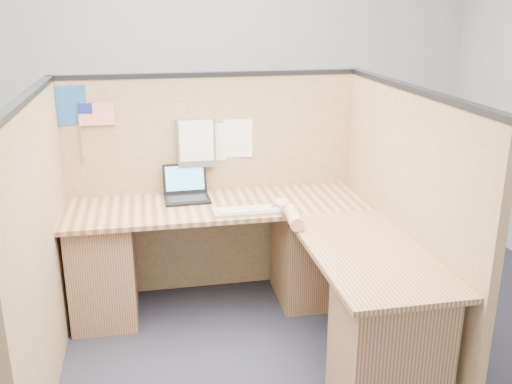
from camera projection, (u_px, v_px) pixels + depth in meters
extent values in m
plane|color=black|center=(237.00, 363.00, 3.26)|extent=(5.00, 5.00, 0.00)
plane|color=#96999B|center=(193.00, 71.00, 4.91)|extent=(5.00, 0.00, 5.00)
cube|color=olive|center=(212.00, 186.00, 3.95)|extent=(2.05, 0.05, 1.50)
cube|color=#232328|center=(210.00, 74.00, 3.71)|extent=(2.05, 0.06, 0.03)
cube|color=olive|center=(40.00, 249.00, 2.93)|extent=(0.05, 1.80, 1.50)
cube|color=#232328|center=(21.00, 101.00, 2.69)|extent=(0.06, 1.80, 0.03)
cube|color=olive|center=(403.00, 222.00, 3.30)|extent=(0.05, 1.80, 1.50)
cube|color=#232328|center=(414.00, 89.00, 3.06)|extent=(0.06, 1.80, 0.03)
cube|color=brown|center=(219.00, 206.00, 3.66)|extent=(1.95, 0.60, 0.03)
cube|color=brown|center=(369.00, 253.00, 2.97)|extent=(0.60, 1.15, 0.03)
cube|color=brown|center=(103.00, 268.00, 3.64)|extent=(0.40, 0.50, 0.70)
cube|color=brown|center=(307.00, 251.00, 3.88)|extent=(0.40, 0.50, 0.70)
cube|color=brown|center=(389.00, 348.00, 2.78)|extent=(0.50, 0.40, 0.70)
cube|color=black|center=(187.00, 199.00, 3.72)|extent=(0.30, 0.23, 0.02)
cube|color=black|center=(185.00, 178.00, 3.81)|extent=(0.29, 0.07, 0.20)
cube|color=teal|center=(185.00, 178.00, 3.80)|extent=(0.26, 0.05, 0.16)
cube|color=#9E947B|center=(248.00, 211.00, 3.49)|extent=(0.42, 0.14, 0.02)
cube|color=silver|center=(248.00, 209.00, 3.49)|extent=(0.38, 0.12, 0.01)
ellipsoid|color=silver|center=(282.00, 207.00, 3.53)|extent=(0.14, 0.10, 0.05)
ellipsoid|color=tan|center=(282.00, 203.00, 3.51)|extent=(0.10, 0.12, 0.06)
cylinder|color=tan|center=(285.00, 208.00, 3.47)|extent=(0.07, 0.06, 0.07)
cylinder|color=tan|center=(293.00, 217.00, 3.32)|extent=(0.11, 0.30, 0.09)
cube|color=#1E528C|center=(71.00, 105.00, 3.58)|extent=(0.19, 0.01, 0.25)
cylinder|color=olive|center=(80.00, 134.00, 3.63)|extent=(0.01, 0.01, 0.39)
cube|color=red|center=(96.00, 114.00, 3.61)|extent=(0.22, 0.00, 0.14)
cube|color=navy|center=(85.00, 108.00, 3.58)|extent=(0.09, 0.00, 0.07)
cube|color=slate|center=(196.00, 143.00, 3.78)|extent=(0.25, 0.05, 0.32)
cube|color=white|center=(196.00, 141.00, 3.75)|extent=(0.22, 0.01, 0.27)
cube|color=white|center=(217.00, 142.00, 3.83)|extent=(0.20, 0.03, 0.25)
cube|color=white|center=(237.00, 139.00, 3.85)|extent=(0.20, 0.02, 0.26)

